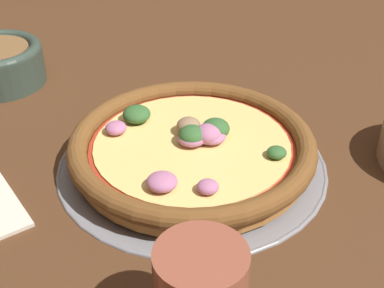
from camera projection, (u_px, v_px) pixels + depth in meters
ground_plane at (192, 164)px, 0.59m from camera, size 3.00×3.00×0.00m
pizza_tray at (192, 162)px, 0.59m from camera, size 0.30×0.30×0.01m
pizza at (192, 147)px, 0.58m from camera, size 0.27×0.27×0.04m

